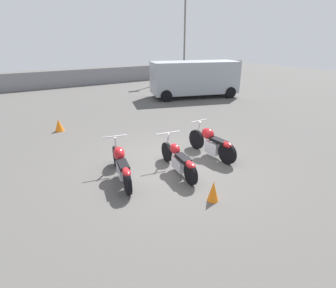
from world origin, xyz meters
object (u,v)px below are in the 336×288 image
object	(u,v)px
motorcycle_slot_1	(179,160)
traffic_cone_far	(213,191)
parked_van	(194,78)
traffic_cone_near	(59,125)
light_pole_left	(185,17)
motorcycle_slot_0	(121,164)
motorcycle_slot_2	(212,143)

from	to	relation	value
motorcycle_slot_1	traffic_cone_far	bearing A→B (deg)	-85.72
parked_van	traffic_cone_near	xyz separation A→B (m)	(-8.79, -2.48, -0.98)
parked_van	light_pole_left	bearing A→B (deg)	-13.91
motorcycle_slot_1	traffic_cone_far	xyz separation A→B (m)	(-0.12, -1.56, -0.14)
motorcycle_slot_0	traffic_cone_near	size ratio (longest dim) A/B	4.37
light_pole_left	parked_van	bearing A→B (deg)	-121.66
motorcycle_slot_1	motorcycle_slot_2	xyz separation A→B (m)	(1.51, 0.36, 0.06)
motorcycle_slot_0	traffic_cone_near	bearing A→B (deg)	108.68
motorcycle_slot_0	parked_van	distance (m)	11.17
motorcycle_slot_0	motorcycle_slot_1	distance (m)	1.57
traffic_cone_far	motorcycle_slot_2	bearing A→B (deg)	49.66
motorcycle_slot_0	motorcycle_slot_1	size ratio (longest dim) A/B	1.03
parked_van	motorcycle_slot_0	bearing A→B (deg)	150.20
motorcycle_slot_2	motorcycle_slot_1	bearing A→B (deg)	-168.42
light_pole_left	traffic_cone_near	distance (m)	17.68
traffic_cone_near	light_pole_left	bearing A→B (deg)	36.97
light_pole_left	traffic_cone_far	bearing A→B (deg)	-123.88
traffic_cone_near	motorcycle_slot_2	bearing A→B (deg)	-55.51
motorcycle_slot_1	light_pole_left	bearing A→B (deg)	62.52
parked_van	motorcycle_slot_2	bearing A→B (deg)	163.45
motorcycle_slot_2	parked_van	distance (m)	9.30
traffic_cone_far	motorcycle_slot_0	bearing A→B (deg)	123.50
motorcycle_slot_0	traffic_cone_far	world-z (taller)	motorcycle_slot_0
motorcycle_slot_1	parked_van	world-z (taller)	parked_van
motorcycle_slot_1	motorcycle_slot_2	world-z (taller)	motorcycle_slot_2
light_pole_left	motorcycle_slot_2	xyz separation A→B (m)	(-9.98, -15.38, -4.84)
motorcycle_slot_1	traffic_cone_near	distance (m)	5.91
traffic_cone_near	traffic_cone_far	distance (m)	7.36
motorcycle_slot_0	traffic_cone_far	distance (m)	2.48
motorcycle_slot_0	motorcycle_slot_1	world-z (taller)	motorcycle_slot_0
light_pole_left	motorcycle_slot_0	size ratio (longest dim) A/B	4.24
traffic_cone_near	motorcycle_slot_1	bearing A→B (deg)	-69.69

